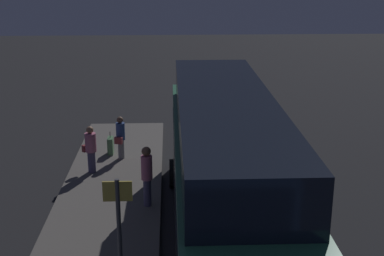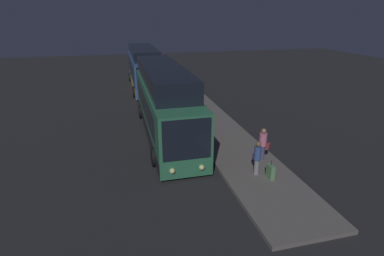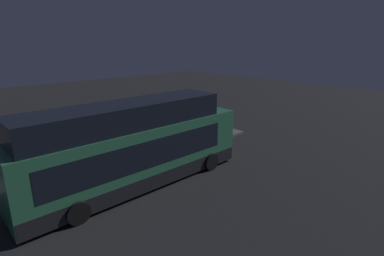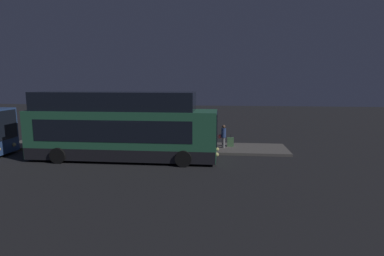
% 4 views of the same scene
% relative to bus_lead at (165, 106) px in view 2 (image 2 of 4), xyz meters
% --- Properties ---
extents(ground, '(80.00, 80.00, 0.00)m').
position_rel_bus_lead_xyz_m(ground, '(0.53, 0.02, -1.82)').
color(ground, '#232326').
extents(platform, '(20.00, 3.19, 0.17)m').
position_rel_bus_lead_xyz_m(platform, '(0.53, 3.22, -1.73)').
color(platform, '#605B56').
rests_on(platform, ground).
extents(bus_lead, '(11.43, 2.71, 4.11)m').
position_rel_bus_lead_xyz_m(bus_lead, '(0.00, 0.00, 0.00)').
color(bus_lead, '#2D704C').
rests_on(bus_lead, ground).
extents(bus_second, '(10.51, 2.83, 3.88)m').
position_rel_bus_lead_xyz_m(bus_second, '(-12.78, 0.00, -0.07)').
color(bus_second, '#33518C').
rests_on(bus_second, ground).
extents(passenger_boarding, '(0.55, 0.40, 1.59)m').
position_rel_bus_lead_xyz_m(passenger_boarding, '(6.17, 3.12, -0.78)').
color(passenger_boarding, gray).
rests_on(passenger_boarding, platform).
extents(passenger_waiting, '(0.39, 0.39, 1.84)m').
position_rel_bus_lead_xyz_m(passenger_waiting, '(2.20, 2.01, -0.61)').
color(passenger_waiting, '#4C476B').
rests_on(passenger_waiting, platform).
extents(passenger_with_bags, '(0.63, 0.61, 1.64)m').
position_rel_bus_lead_xyz_m(passenger_with_bags, '(4.92, 4.02, -0.77)').
color(passenger_with_bags, '#4C476B').
rests_on(passenger_with_bags, platform).
extents(suitcase, '(0.46, 0.20, 0.87)m').
position_rel_bus_lead_xyz_m(suitcase, '(6.68, 3.55, -1.33)').
color(suitcase, '#598C59').
rests_on(suitcase, platform).
extents(sign_post, '(0.10, 0.63, 2.55)m').
position_rel_bus_lead_xyz_m(sign_post, '(-1.79, 2.45, -0.06)').
color(sign_post, '#4C4C51').
rests_on(sign_post, platform).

